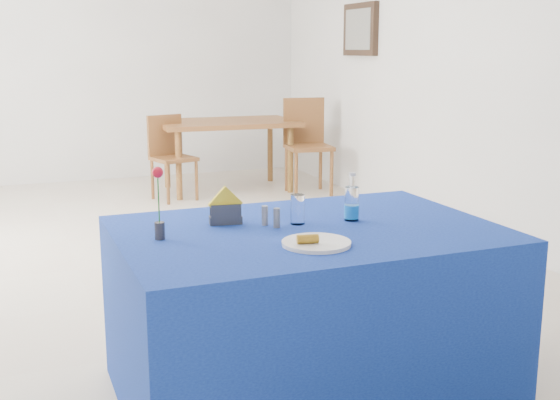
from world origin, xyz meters
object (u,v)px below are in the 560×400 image
object	(u,v)px
water_bottle	(352,205)
chair_bg_right	(306,138)
plate	(316,243)
oak_table	(227,128)
chair_bg_left	(170,151)
blue_table	(307,312)

from	to	relation	value
water_bottle	chair_bg_right	size ratio (longest dim) A/B	0.22
plate	oak_table	xyz separation A→B (m)	(1.15, 4.81, -0.09)
oak_table	chair_bg_left	size ratio (longest dim) A/B	1.75
blue_table	chair_bg_left	bearing A→B (deg)	84.87
chair_bg_right	chair_bg_left	bearing A→B (deg)	179.43
blue_table	chair_bg_right	xyz separation A→B (m)	(1.82, 4.14, 0.20)
chair_bg_left	chair_bg_right	distance (m)	1.45
plate	chair_bg_right	distance (m)	4.79
blue_table	chair_bg_left	world-z (taller)	chair_bg_left
plate	oak_table	world-z (taller)	plate
water_bottle	oak_table	distance (m)	4.58
blue_table	oak_table	bearing A→B (deg)	76.77
chair_bg_left	blue_table	bearing A→B (deg)	-111.05
water_bottle	chair_bg_right	world-z (taller)	chair_bg_right
chair_bg_left	oak_table	bearing A→B (deg)	1.72
oak_table	chair_bg_left	world-z (taller)	chair_bg_left
plate	oak_table	bearing A→B (deg)	76.58
chair_bg_right	oak_table	bearing A→B (deg)	158.33
blue_table	water_bottle	xyz separation A→B (m)	(0.24, 0.05, 0.45)
blue_table	chair_bg_right	bearing A→B (deg)	66.25
blue_table	oak_table	xyz separation A→B (m)	(1.07, 4.55, 0.30)
oak_table	plate	bearing A→B (deg)	-103.42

